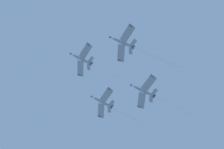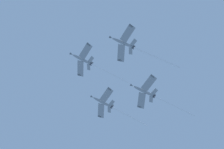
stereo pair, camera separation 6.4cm
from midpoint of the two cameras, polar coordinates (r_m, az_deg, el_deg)
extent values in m
ellipsoid|color=gray|center=(153.92, -6.02, 3.01)|extent=(9.36, 9.16, 6.18)
cone|color=#595E60|center=(156.40, -8.08, 4.03)|extent=(2.24, 2.22, 1.75)
ellipsoid|color=black|center=(155.17, -6.56, 3.39)|extent=(2.79, 2.75, 1.97)
cube|color=gray|center=(151.40, -5.27, 4.63)|extent=(9.42, 7.61, 1.66)
cube|color=#595E60|center=(149.84, -4.74, 5.98)|extent=(1.49, 1.80, 0.85)
cube|color=gray|center=(155.85, -6.29, 1.18)|extent=(7.43, 9.47, 1.66)
cube|color=#595E60|center=(157.72, -6.55, -0.13)|extent=(1.81, 1.45, 0.85)
cube|color=gray|center=(151.27, -4.21, 2.98)|extent=(3.98, 3.19, 0.89)
cube|color=gray|center=(153.20, -4.67, 1.49)|extent=(3.12, 3.98, 0.89)
cube|color=#595E60|center=(153.47, -4.26, 2.41)|extent=(2.52, 2.46, 3.54)
cylinder|color=#38383D|center=(151.69, -4.15, 2.24)|extent=(1.45, 1.44, 1.14)
cylinder|color=#38383D|center=(152.07, -4.25, 1.95)|extent=(1.45, 1.44, 1.14)
cylinder|color=white|center=(148.70, -0.56, 0.28)|extent=(15.00, 14.60, 9.66)
ellipsoid|color=gray|center=(141.36, 2.16, 6.30)|extent=(9.54, 9.02, 6.08)
cone|color=#595E60|center=(143.19, -0.24, 7.34)|extent=(2.24, 2.20, 1.74)
ellipsoid|color=black|center=(142.45, 1.49, 6.68)|extent=(2.82, 2.72, 1.95)
cube|color=gray|center=(139.40, 3.09, 8.12)|extent=(9.38, 7.75, 1.63)
cube|color=#595E60|center=(138.28, 3.75, 9.62)|extent=(1.51, 1.80, 0.83)
cube|color=gray|center=(142.91, 1.80, 4.27)|extent=(7.30, 9.51, 1.63)
cube|color=#595E60|center=(144.49, 1.44, 2.79)|extent=(1.82, 1.43, 0.83)
cube|color=gray|center=(139.44, 4.27, 6.34)|extent=(3.98, 3.25, 0.87)
cube|color=gray|center=(140.96, 3.69, 4.68)|extent=(3.07, 3.99, 0.87)
cube|color=#595E60|center=(141.51, 4.09, 5.67)|extent=(2.56, 2.39, 3.53)
cylinder|color=#38383D|center=(139.77, 4.32, 5.53)|extent=(1.45, 1.43, 1.13)
cylinder|color=#38383D|center=(140.07, 4.20, 5.21)|extent=(1.45, 1.43, 1.13)
cylinder|color=white|center=(137.86, 8.75, 3.38)|extent=(16.85, 15.75, 10.44)
ellipsoid|color=gray|center=(158.01, -1.91, -5.53)|extent=(9.42, 9.13, 6.12)
cone|color=#595E60|center=(159.65, -4.00, -4.44)|extent=(2.24, 2.22, 1.75)
ellipsoid|color=black|center=(158.98, -2.48, -5.10)|extent=(2.80, 2.75, 1.96)
cube|color=gray|center=(155.03, -1.12, -4.10)|extent=(9.41, 7.65, 1.65)
cube|color=#595E60|center=(153.05, -0.56, -2.88)|extent=(1.49, 1.81, 0.84)
cube|color=gray|center=(160.60, -2.22, -7.19)|extent=(7.40, 9.48, 1.65)
cube|color=#595E60|center=(162.92, -2.51, -8.35)|extent=(1.82, 1.45, 0.84)
cube|color=gray|center=(155.77, -0.08, -5.68)|extent=(3.98, 3.21, 0.88)
cube|color=gray|center=(158.18, -0.57, -7.00)|extent=(3.11, 3.99, 0.88)
cube|color=#595E60|center=(158.16, -0.19, -6.11)|extent=(2.53, 2.44, 3.53)
cylinder|color=#38383D|center=(156.49, -0.03, -6.36)|extent=(1.45, 1.44, 1.14)
cylinder|color=#38383D|center=(156.96, -0.13, -6.62)|extent=(1.45, 1.44, 1.14)
cylinder|color=white|center=(155.04, 3.46, -8.29)|extent=(14.97, 14.42, 9.51)
ellipsoid|color=gray|center=(145.74, 6.29, -3.31)|extent=(9.44, 9.21, 5.90)
cone|color=#595E60|center=(146.53, 3.93, -2.18)|extent=(2.23, 2.21, 1.73)
ellipsoid|color=black|center=(146.49, 5.61, -2.87)|extent=(2.80, 2.76, 1.91)
cube|color=gray|center=(143.28, 7.30, -1.71)|extent=(9.43, 7.64, 1.58)
cube|color=#595E60|center=(141.69, 8.01, -0.36)|extent=(1.50, 1.82, 0.81)
cube|color=gray|center=(148.02, 5.84, -5.14)|extent=(7.45, 9.49, 1.58)
cube|color=#595E60|center=(150.10, 5.42, -6.44)|extent=(1.83, 1.46, 0.81)
cube|color=gray|center=(144.33, 8.39, -3.41)|extent=(3.99, 3.21, 0.84)
cube|color=gray|center=(146.38, 7.74, -4.88)|extent=(3.13, 3.99, 0.84)
cube|color=#595E60|center=(146.60, 8.13, -3.91)|extent=(2.49, 2.42, 3.51)
cylinder|color=#38383D|center=(145.01, 8.40, -4.16)|extent=(1.44, 1.43, 1.12)
cylinder|color=#38383D|center=(145.41, 8.28, -4.45)|extent=(1.44, 1.43, 1.12)
cylinder|color=white|center=(145.00, 12.23, -6.13)|extent=(14.81, 14.36, 8.90)
camera|label=1|loc=(0.03, 89.99, -0.02)|focal=46.13mm
camera|label=2|loc=(0.03, -90.01, 0.02)|focal=46.13mm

